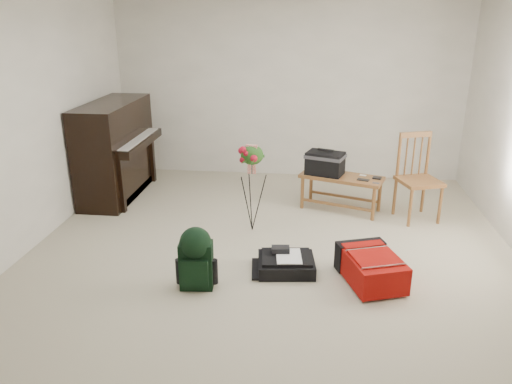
# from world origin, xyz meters

# --- Properties ---
(floor) EXTENTS (5.00, 5.50, 0.01)m
(floor) POSITION_xyz_m (0.00, 0.00, 0.00)
(floor) COLOR #C0B59B
(floor) RESTS_ON ground
(wall_back) EXTENTS (5.00, 0.04, 2.50)m
(wall_back) POSITION_xyz_m (0.00, 2.75, 1.25)
(wall_back) COLOR beige
(wall_back) RESTS_ON floor
(wall_left) EXTENTS (0.04, 5.50, 2.50)m
(wall_left) POSITION_xyz_m (-2.50, 0.00, 1.25)
(wall_left) COLOR beige
(wall_left) RESTS_ON floor
(piano) EXTENTS (0.71, 1.50, 1.25)m
(piano) POSITION_xyz_m (-2.19, 1.60, 0.60)
(piano) COLOR black
(piano) RESTS_ON floor
(bench) EXTENTS (1.07, 0.70, 0.77)m
(bench) POSITION_xyz_m (0.61, 1.37, 0.54)
(bench) COLOR brown
(bench) RESTS_ON floor
(dining_chair) EXTENTS (0.56, 0.56, 1.02)m
(dining_chair) POSITION_xyz_m (1.64, 1.24, 0.50)
(dining_chair) COLOR brown
(dining_chair) RESTS_ON floor
(red_suitcase) EXTENTS (0.64, 0.79, 0.28)m
(red_suitcase) POSITION_xyz_m (0.96, -0.32, 0.15)
(red_suitcase) COLOR #9D1206
(red_suitcase) RESTS_ON floor
(black_duffel) EXTENTS (0.58, 0.48, 0.22)m
(black_duffel) POSITION_xyz_m (0.18, -0.25, 0.08)
(black_duffel) COLOR black
(black_duffel) RESTS_ON floor
(green_backpack) EXTENTS (0.31, 0.28, 0.58)m
(green_backpack) POSITION_xyz_m (-0.60, -0.64, 0.32)
(green_backpack) COLOR black
(green_backpack) RESTS_ON floor
(flower_stand) EXTENTS (0.37, 0.37, 1.03)m
(flower_stand) POSITION_xyz_m (-0.26, 0.66, 0.50)
(flower_stand) COLOR black
(flower_stand) RESTS_ON floor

